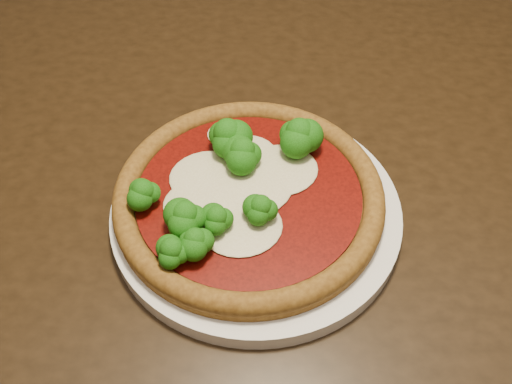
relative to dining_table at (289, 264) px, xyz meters
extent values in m
cube|color=black|center=(0.00, 0.00, 0.07)|extent=(1.36, 1.18, 0.04)
cylinder|color=black|center=(-0.39, 0.53, -0.30)|extent=(0.06, 0.06, 0.71)
cylinder|color=white|center=(-0.04, 0.00, 0.10)|extent=(0.30, 0.30, 0.02)
cylinder|color=brown|center=(-0.05, 0.01, 0.12)|extent=(0.27, 0.27, 0.01)
torus|color=brown|center=(-0.05, 0.01, 0.13)|extent=(0.27, 0.27, 0.02)
cylinder|color=#650A04|center=(-0.05, 0.01, 0.13)|extent=(0.23, 0.23, 0.00)
ellipsoid|color=beige|center=(-0.04, 0.06, 0.13)|extent=(0.07, 0.06, 0.01)
ellipsoid|color=beige|center=(-0.05, 0.03, 0.13)|extent=(0.11, 0.10, 0.01)
ellipsoid|color=beige|center=(-0.01, 0.03, 0.13)|extent=(0.08, 0.07, 0.01)
ellipsoid|color=beige|center=(-0.06, -0.03, 0.13)|extent=(0.08, 0.07, 0.01)
ellipsoid|color=beige|center=(-0.10, 0.01, 0.13)|extent=(0.07, 0.06, 0.01)
ellipsoid|color=beige|center=(-0.05, 0.10, 0.13)|extent=(0.05, 0.04, 0.00)
ellipsoid|color=beige|center=(-0.08, 0.04, 0.13)|extent=(0.08, 0.07, 0.01)
ellipsoid|color=#248315|center=(-0.05, 0.07, 0.15)|extent=(0.05, 0.05, 0.04)
ellipsoid|color=#248315|center=(-0.11, -0.05, 0.15)|extent=(0.04, 0.04, 0.03)
ellipsoid|color=#248315|center=(-0.08, -0.03, 0.15)|extent=(0.04, 0.04, 0.03)
ellipsoid|color=#248315|center=(-0.04, 0.05, 0.15)|extent=(0.05, 0.05, 0.04)
ellipsoid|color=#248315|center=(-0.05, 0.08, 0.15)|extent=(0.04, 0.04, 0.03)
ellipsoid|color=#248315|center=(-0.15, 0.02, 0.15)|extent=(0.04, 0.04, 0.03)
ellipsoid|color=#248315|center=(0.02, 0.06, 0.15)|extent=(0.05, 0.05, 0.04)
ellipsoid|color=#248315|center=(-0.11, -0.02, 0.15)|extent=(0.04, 0.04, 0.04)
ellipsoid|color=#248315|center=(-0.13, -0.05, 0.15)|extent=(0.04, 0.04, 0.03)
ellipsoid|color=#248315|center=(-0.04, -0.03, 0.15)|extent=(0.04, 0.04, 0.03)
camera|label=1|loc=(-0.12, -0.36, 0.56)|focal=40.00mm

